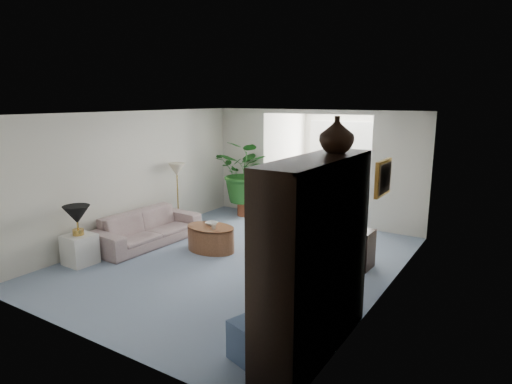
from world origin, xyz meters
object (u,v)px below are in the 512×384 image
Objects in this scene: table_lamp at (77,215)px; sunroom_table at (344,195)px; coffee_table at (211,238)px; coffee_cup at (214,227)px; coffee_bowl at (212,223)px; sofa at (148,228)px; plant_pot at (246,209)px; sunroom_chair_blue at (363,200)px; entertainment_cabinet at (314,257)px; sunroom_chair_maroon at (306,195)px; ottoman at (261,341)px; side_table_dark at (356,248)px; end_table at (80,249)px; wingback_chair at (310,238)px; framed_picture at (384,178)px; cabinet_urn at (337,134)px; floor_lamp at (177,170)px.

sunroom_table is (2.23, 6.32, -0.58)m from table_lamp.
coffee_table is 0.33m from coffee_cup.
coffee_cup is at bearing -45.00° from coffee_bowl.
coffee_bowl is at bearing -66.34° from sofa.
sunroom_chair_blue reaches higher than plant_pot.
entertainment_cabinet is 2.98× the size of sunroom_chair_maroon.
sofa is 3.94× the size of ottoman.
side_table_dark is (2.52, 0.65, 0.09)m from coffee_table.
end_table is 0.53× the size of coffee_table.
coffee_table is at bearing 146.70° from entertainment_cabinet.
wingback_chair is (1.67, 0.45, -0.05)m from coffee_cup.
entertainment_cabinet is at bearing -80.65° from side_table_dark.
framed_picture is 1.79m from entertainment_cabinet.
cabinet_urn reaches higher than plant_pot.
cabinet_urn is (2.80, -1.34, 1.85)m from coffee_cup.
sunroom_chair_blue is at bearing -31.01° from sofa.
side_table_dark reaches higher than ottoman.
floor_lamp reaches higher than sunroom_table.
framed_picture is 4.91m from table_lamp.
framed_picture is 4.91× the size of coffee_cup.
table_lamp is at bearing -11.92° from sunroom_chair_maroon.
sunroom_chair_blue reaches higher than sunroom_table.
coffee_bowl is at bearing -167.88° from side_table_dark.
cabinet_urn is 0.56× the size of sunroom_chair_maroon.
ottoman is at bearing -10.23° from table_lamp.
coffee_bowl is at bearing 52.51° from table_lamp.
floor_lamp is 0.50× the size of sunroom_chair_maroon.
side_table_dark is (3.76, 1.01, 0.01)m from sofa.
floor_lamp reaches higher than wingback_chair.
coffee_bowl is at bearing 52.51° from end_table.
sunroom_table is (1.61, 2.22, 0.12)m from plant_pot.
table_lamp is 0.45× the size of wingback_chair.
side_table_dark is 0.74× the size of sunroom_chair_blue.
sofa is at bearing -169.30° from coffee_cup.
side_table_dark is (2.37, 0.75, -0.18)m from coffee_cup.
side_table_dark is at bearing 101.53° from cabinet_urn.
floor_lamp is at bearing 148.30° from entertainment_cabinet.
sunroom_chair_maroon is (-2.55, 6.29, 0.11)m from ottoman.
framed_picture is 1.23× the size of cabinet_urn.
coffee_bowl is (-0.05, 0.10, 0.25)m from coffee_table.
plant_pot is at bearing 81.37° from end_table.
sunroom_chair_maroon is (1.59, 3.02, -0.92)m from floor_lamp.
framed_picture is at bearing -155.44° from sunroom_chair_blue.
coffee_bowl is at bearing 152.87° from cabinet_urn.
framed_picture is at bearing 74.84° from ottoman.
cabinet_urn reaches higher than ottoman.
cabinet_urn reaches higher than framed_picture.
table_lamp is 3.88m from wingback_chair.
sofa is at bearing -98.74° from plant_pot.
ottoman is 7.27m from sunroom_table.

